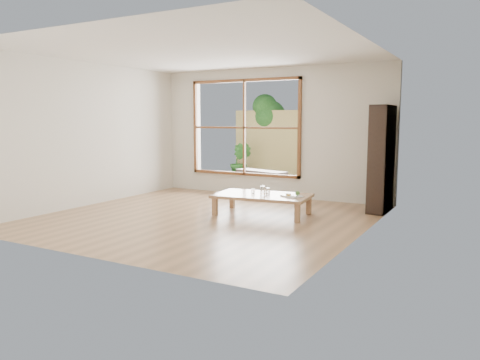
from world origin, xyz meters
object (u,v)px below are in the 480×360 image
object	(u,v)px
bookshelf	(381,159)
garden_bench	(261,173)
food_tray	(293,195)
low_table	(262,197)

from	to	relation	value
bookshelf	garden_bench	size ratio (longest dim) A/B	1.37
bookshelf	food_tray	xyz separation A→B (m)	(-1.10, -1.23, -0.54)
food_tray	garden_bench	size ratio (longest dim) A/B	0.28
low_table	garden_bench	size ratio (longest dim) A/B	1.25
low_table	garden_bench	distance (m)	2.89
low_table	bookshelf	bearing A→B (deg)	30.82
bookshelf	food_tray	distance (m)	1.74
garden_bench	low_table	bearing A→B (deg)	-47.94
bookshelf	garden_bench	distance (m)	3.27
food_tray	garden_bench	world-z (taller)	food_tray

